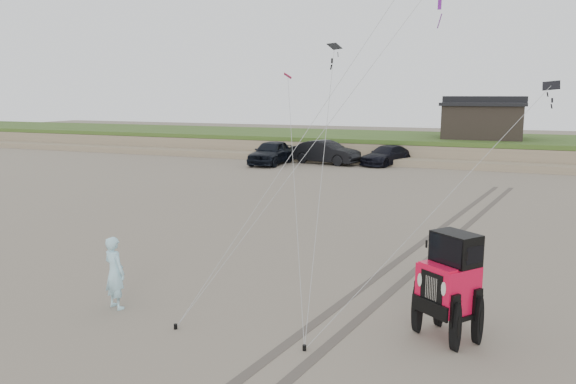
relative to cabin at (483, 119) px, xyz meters
name	(u,v)px	position (x,y,z in m)	size (l,w,h in m)	color
ground	(280,331)	(-2.00, -37.00, -3.24)	(160.00, 160.00, 0.00)	#6B6054
dune_ridge	(457,148)	(-2.00, 0.50, -2.42)	(160.00, 14.25, 1.73)	#7A6B54
cabin	(483,119)	(0.00, 0.00, 0.00)	(6.40, 5.40, 3.35)	black
truck_a	(271,152)	(-14.48, -9.39, -2.34)	(2.13, 5.28, 1.80)	black
truck_b	(326,152)	(-10.78, -7.45, -2.36)	(1.86, 5.33, 1.76)	black
truck_c	(387,155)	(-6.34, -6.45, -2.52)	(2.02, 4.96, 1.44)	black
jeep	(447,297)	(1.46, -35.98, -2.31)	(2.15, 4.99, 1.86)	red
man	(115,273)	(-6.30, -37.26, -2.33)	(0.66, 0.43, 1.81)	#87C5D0
stake_main	(176,326)	(-4.22, -37.79, -3.18)	(0.08, 0.08, 0.12)	black
stake_aux	(304,348)	(-1.16, -37.70, -3.18)	(0.08, 0.08, 0.12)	black
tire_tracks	(426,250)	(0.00, -29.00, -3.23)	(5.22, 29.74, 0.01)	#4C443D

